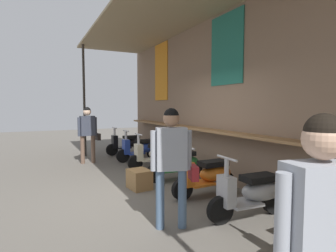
% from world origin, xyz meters
% --- Properties ---
extents(ground_plane, '(30.72, 30.72, 0.00)m').
position_xyz_m(ground_plane, '(0.00, 0.00, 0.00)').
color(ground_plane, '#605B54').
extents(market_stall_facade, '(10.97, 2.57, 3.96)m').
position_xyz_m(market_stall_facade, '(0.00, 1.86, 2.18)').
color(market_stall_facade, '#7F6651').
rests_on(market_stall_facade, ground_plane).
extents(scooter_black, '(0.46, 1.40, 0.97)m').
position_xyz_m(scooter_black, '(-4.22, 1.08, 0.39)').
color(scooter_black, black).
rests_on(scooter_black, ground_plane).
extents(scooter_blue, '(0.46, 1.40, 0.97)m').
position_xyz_m(scooter_blue, '(-2.96, 1.08, 0.39)').
color(scooter_blue, '#233D9E').
rests_on(scooter_blue, ground_plane).
extents(scooter_cream, '(0.46, 1.40, 0.97)m').
position_xyz_m(scooter_cream, '(-1.86, 1.08, 0.39)').
color(scooter_cream, beige).
rests_on(scooter_cream, ground_plane).
extents(scooter_green, '(0.46, 1.40, 0.97)m').
position_xyz_m(scooter_green, '(-0.55, 1.08, 0.39)').
color(scooter_green, '#237533').
rests_on(scooter_green, ground_plane).
extents(scooter_orange, '(0.47, 1.40, 0.97)m').
position_xyz_m(scooter_orange, '(0.65, 1.08, 0.39)').
color(scooter_orange, orange).
rests_on(scooter_orange, ground_plane).
extents(scooter_silver, '(0.48, 1.40, 0.97)m').
position_xyz_m(scooter_silver, '(1.82, 1.08, 0.39)').
color(scooter_silver, '#B2B5BA').
rests_on(scooter_silver, ground_plane).
extents(scooter_yellow, '(0.46, 1.40, 0.97)m').
position_xyz_m(scooter_yellow, '(2.96, 1.08, 0.39)').
color(scooter_yellow, gold).
rests_on(scooter_yellow, ground_plane).
extents(shopper_with_handbag, '(0.36, 0.67, 1.66)m').
position_xyz_m(shopper_with_handbag, '(3.93, -0.46, 1.01)').
color(shopper_with_handbag, slate).
rests_on(shopper_with_handbag, ground_plane).
extents(shopper_browsing, '(0.32, 0.66, 1.66)m').
position_xyz_m(shopper_browsing, '(-3.35, -0.43, 1.01)').
color(shopper_browsing, brown).
rests_on(shopper_browsing, ground_plane).
extents(shopper_passing, '(0.37, 0.67, 1.67)m').
position_xyz_m(shopper_passing, '(1.59, -0.17, 1.02)').
color(shopper_passing, slate).
rests_on(shopper_passing, ground_plane).
extents(merchandise_crate, '(0.52, 0.44, 0.39)m').
position_xyz_m(merchandise_crate, '(-0.31, 0.04, 0.20)').
color(merchandise_crate, olive).
rests_on(merchandise_crate, ground_plane).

